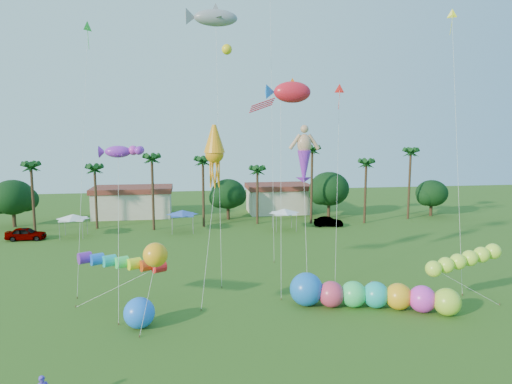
{
  "coord_description": "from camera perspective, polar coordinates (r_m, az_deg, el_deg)",
  "views": [
    {
      "loc": [
        -5.42,
        -25.04,
        13.78
      ],
      "look_at": [
        0.0,
        10.0,
        9.0
      ],
      "focal_mm": 32.0,
      "sensor_mm": 36.0,
      "label": 1
    }
  ],
  "objects": [
    {
      "name": "ground",
      "position": [
        29.09,
        3.22,
        -20.61
      ],
      "size": [
        160.0,
        160.0,
        0.0
      ],
      "primitive_type": "plane",
      "color": "#285116",
      "rests_on": "ground"
    },
    {
      "name": "shark_kite",
      "position": [
        45.94,
        -5.05,
        20.85
      ],
      "size": [
        5.8,
        7.82,
        25.26
      ],
      "color": "gray",
      "rests_on": "ground"
    },
    {
      "name": "car_b",
      "position": [
        66.99,
        9.04,
        -3.7
      ],
      "size": [
        4.33,
        2.21,
        1.36
      ],
      "primitive_type": "imported",
      "rotation": [
        0.0,
        0.0,
        1.38
      ],
      "color": "#4C4C54",
      "rests_on": "ground"
    },
    {
      "name": "fish_kite",
      "position": [
        40.67,
        4.56,
        12.33
      ],
      "size": [
        5.17,
        6.06,
        18.13
      ],
      "color": "red",
      "rests_on": "ground"
    },
    {
      "name": "blue_ball",
      "position": [
        34.1,
        -14.39,
        -14.42
      ],
      "size": [
        2.17,
        2.17,
        2.17
      ],
      "primitive_type": "sphere",
      "color": "#1C6EFE",
      "rests_on": "ground"
    },
    {
      "name": "lobster_kite",
      "position": [
        36.0,
        -16.86,
        4.84
      ],
      "size": [
        3.45,
        4.55,
        12.86
      ],
      "color": "purple",
      "rests_on": "ground"
    },
    {
      "name": "green_worm",
      "position": [
        38.32,
        21.32,
        -8.94
      ],
      "size": [
        9.1,
        3.55,
        3.92
      ],
      "color": "#C1FE38",
      "rests_on": "ground"
    },
    {
      "name": "merman_kite",
      "position": [
        41.64,
        6.03,
        4.27
      ],
      "size": [
        2.2,
        5.76,
        13.84
      ],
      "color": "tan",
      "rests_on": "ground"
    },
    {
      "name": "delta_kite_red",
      "position": [
        44.74,
        10.38,
        12.01
      ],
      "size": [
        2.08,
        4.55,
        18.18
      ],
      "color": "#FF201C",
      "rests_on": "ground"
    },
    {
      "name": "delta_kite_green",
      "position": [
        44.43,
        -20.33,
        18.02
      ],
      "size": [
        1.37,
        5.55,
        23.26
      ],
      "color": "green",
      "rests_on": "ground"
    },
    {
      "name": "rainbow_tube",
      "position": [
        36.11,
        -14.67,
        -9.14
      ],
      "size": [
        8.28,
        3.16,
        3.94
      ],
      "color": "red",
      "rests_on": "ground"
    },
    {
      "name": "tree_line",
      "position": [
        70.26,
        -1.36,
        -0.1
      ],
      "size": [
        69.46,
        8.91,
        11.0
      ],
      "color": "#3A2819",
      "rests_on": "ground"
    },
    {
      "name": "buildings_row",
      "position": [
        75.99,
        -6.93,
        -1.3
      ],
      "size": [
        35.0,
        7.0,
        4.0
      ],
      "color": "beige",
      "rests_on": "ground"
    },
    {
      "name": "tent_row",
      "position": [
        62.36,
        -9.2,
        -2.61
      ],
      "size": [
        31.0,
        4.0,
        0.6
      ],
      "color": "white",
      "rests_on": "ground"
    },
    {
      "name": "orange_ball_kite",
      "position": [
        32.0,
        -12.47,
        -7.68
      ],
      "size": [
        2.04,
        1.81,
        6.24
      ],
      "color": "#FFA414",
      "rests_on": "ground"
    },
    {
      "name": "squid_kite",
      "position": [
        38.63,
        -5.21,
        4.78
      ],
      "size": [
        2.64,
        5.84,
        14.39
      ],
      "color": "orange",
      "rests_on": "ground"
    },
    {
      "name": "spectator_b",
      "position": [
        39.02,
        14.35,
        -11.94
      ],
      "size": [
        1.01,
        0.93,
        1.67
      ],
      "primitive_type": "imported",
      "rotation": [
        0.0,
        0.0,
        -0.45
      ],
      "color": "gray",
      "rests_on": "ground"
    },
    {
      "name": "caterpillar_inflatable",
      "position": [
        37.37,
        13.6,
        -12.37
      ],
      "size": [
        12.63,
        6.22,
        2.63
      ],
      "rotation": [
        0.0,
        0.0,
        -0.33
      ],
      "color": "#D7385D",
      "rests_on": "ground"
    },
    {
      "name": "car_a",
      "position": [
        64.96,
        -26.82,
        -4.68
      ],
      "size": [
        4.81,
        2.03,
        1.62
      ],
      "primitive_type": "imported",
      "rotation": [
        0.0,
        0.0,
        1.55
      ],
      "color": "#4C4C54",
      "rests_on": "ground"
    },
    {
      "name": "delta_kite_yellow",
      "position": [
        45.93,
        23.34,
        18.75
      ],
      "size": [
        1.1,
        5.24,
        24.4
      ],
      "color": "#D2DE16",
      "rests_on": "ground"
    }
  ]
}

